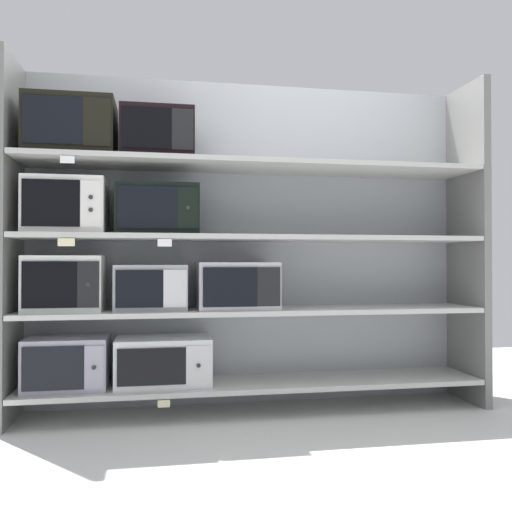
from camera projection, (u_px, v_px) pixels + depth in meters
The scene contains 21 objects.
ground at pixel (296, 475), 2.36m from camera, with size 6.83×6.00×0.02m, color silver.
back_panel at pixel (249, 243), 3.60m from camera, with size 3.03×0.04×2.12m, color #9EA3A8.
upright_left at pixel (10, 239), 3.11m from camera, with size 0.05×0.46×2.12m, color slate.
upright_right at pixel (468, 243), 3.61m from camera, with size 0.05×0.46×2.12m, color slate.
shelf_0 at pixel (256, 383), 3.35m from camera, with size 2.83×0.46×0.03m, color beige.
microwave_0 at pixel (67, 363), 3.15m from camera, with size 0.47×0.34×0.30m.
microwave_1 at pixel (163, 361), 3.25m from camera, with size 0.57×0.36×0.29m.
price_tag_0 at pixel (164, 404), 3.02m from camera, with size 0.07×0.00×0.04m, color beige.
shelf_1 at pixel (256, 311), 3.35m from camera, with size 2.83×0.46×0.03m, color beige.
microwave_2 at pixel (65, 283), 3.15m from camera, with size 0.44×0.35×0.33m.
microwave_3 at pixel (151, 287), 3.24m from camera, with size 0.42×0.35×0.27m.
microwave_4 at pixel (236, 285), 3.33m from camera, with size 0.48×0.42×0.29m.
shelf_2 at pixel (256, 238), 3.36m from camera, with size 2.83×0.46×0.03m, color beige.
microwave_5 at pixel (67, 206), 3.16m from camera, with size 0.45×0.38×0.32m.
microwave_6 at pixel (158, 210), 3.25m from camera, with size 0.49×0.34×0.30m.
price_tag_1 at pixel (66, 242), 2.94m from camera, with size 0.09×0.00×0.04m, color beige.
price_tag_2 at pixel (165, 243), 3.03m from camera, with size 0.08×0.00×0.04m, color white.
shelf_3 at pixel (256, 166), 3.36m from camera, with size 2.83×0.46×0.03m, color beige.
microwave_7 at pixel (72, 129), 3.17m from camera, with size 0.50×0.38×0.34m.
microwave_8 at pixel (157, 136), 3.26m from camera, with size 0.43×0.39×0.30m.
price_tag_3 at pixel (67, 159), 2.94m from camera, with size 0.08×0.00×0.04m, color white.
Camera 1 is at (-0.59, -3.30, 0.92)m, focal length 37.74 mm.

